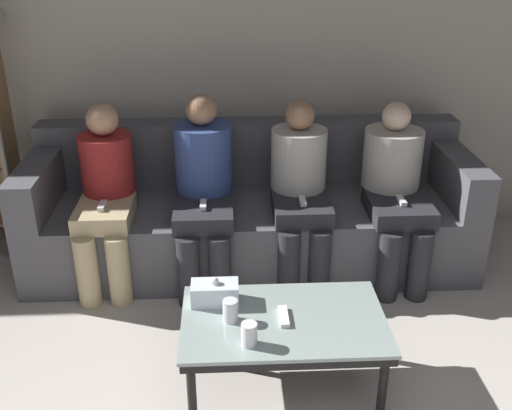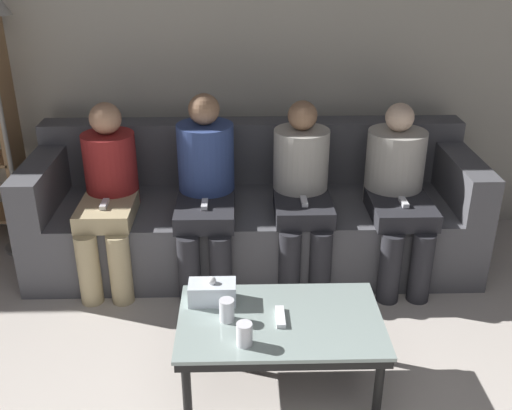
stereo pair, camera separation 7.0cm
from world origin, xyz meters
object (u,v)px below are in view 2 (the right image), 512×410
Objects in this scene: cup_near_right at (227,310)px; tissue_box at (212,292)px; coffee_table at (280,327)px; seated_person_mid_right at (302,186)px; standing_lamp at (2,103)px; seated_person_right_end at (398,186)px; cup_near_left at (244,334)px; seated_person_mid_left at (206,184)px; couch at (253,213)px; seated_person_left_end at (109,190)px; game_remote at (280,317)px.

tissue_box is (-0.07, 0.15, -0.00)m from cup_near_right.
seated_person_mid_right reaches higher than coffee_table.
standing_lamp reaches higher than cup_near_right.
seated_person_mid_right reaches higher than seated_person_right_end.
standing_lamp is at bearing 135.55° from tissue_box.
seated_person_mid_left is at bearing 99.81° from cup_near_left.
seated_person_mid_right is at bearing 179.18° from seated_person_right_end.
cup_near_right is (-0.24, -0.00, 0.10)m from coffee_table.
seated_person_mid_left is at bearing 94.44° from tissue_box.
couch is 0.94m from seated_person_left_end.
seated_person_right_end is (2.42, -0.36, -0.44)m from standing_lamp.
seated_person_right_end is (0.78, 1.09, 0.16)m from game_remote.
seated_person_left_end is (-0.96, 1.09, 0.16)m from game_remote.
standing_lamp is (-1.55, 0.15, 0.71)m from couch.
seated_person_mid_left is (0.58, 0.01, 0.03)m from seated_person_left_end.
standing_lamp is at bearing 151.81° from seated_person_left_end.
couch is 0.94m from seated_person_right_end.
coffee_table is at bearing -85.95° from couch.
cup_near_left is (-0.16, -0.18, 0.10)m from coffee_table.
couch is 2.56× the size of seated_person_left_end.
standing_lamp is (-1.65, 1.46, 0.60)m from game_remote.
seated_person_left_end is at bearing -165.88° from couch.
coffee_table is at bearing 47.71° from cup_near_left.
coffee_table is 0.84× the size of seated_person_mid_right.
cup_near_left is 0.10× the size of seated_person_left_end.
seated_person_left_end is (-0.80, 1.27, 0.12)m from cup_near_left.
cup_near_left is 1.59m from seated_person_right_end.
tissue_box is 1.47× the size of game_remote.
cup_near_right is at bearing -96.34° from couch.
seated_person_right_end is (0.78, 1.09, 0.21)m from coffee_table.
couch is 26.54× the size of cup_near_left.
standing_lamp is at bearing 132.20° from cup_near_left.
tissue_box reaches higher than cup_near_left.
standing_lamp is 1.47× the size of seated_person_mid_left.
seated_person_mid_right is (0.20, 1.10, 0.16)m from game_remote.
seated_person_mid_left reaches higher than game_remote.
cup_near_right is 1.20m from seated_person_mid_right.
game_remote is at bearing -41.53° from standing_lamp.
couch is 2.60× the size of seated_person_right_end.
cup_near_left is at bearing -80.19° from seated_person_mid_left.
game_remote is 0.09× the size of standing_lamp.
cup_near_left is at bearing -132.29° from game_remote.
cup_near_left is at bearing -57.77° from seated_person_left_end.
tissue_box is at bearing -100.52° from couch.
seated_person_left_end reaches higher than couch.
standing_lamp is at bearing 133.92° from cup_near_right.
tissue_box is 0.34m from game_remote.
coffee_table is 0.26m from cup_near_left.
tissue_box is at bearing -55.33° from seated_person_left_end.
standing_lamp is at bearing 174.59° from couch.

